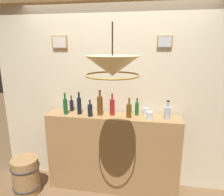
{
  "coord_description": "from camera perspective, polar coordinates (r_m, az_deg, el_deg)",
  "views": [
    {
      "loc": [
        0.44,
        -1.66,
        1.98
      ],
      "look_at": [
        0.0,
        0.81,
        1.34
      ],
      "focal_mm": 32.99,
      "sensor_mm": 36.0,
      "label": 1
    }
  ],
  "objects": [
    {
      "name": "liquor_bottle_vodka",
      "position": [
        2.62,
        4.72,
        -3.39
      ],
      "size": [
        0.07,
        0.07,
        0.27
      ],
      "color": "brown",
      "rests_on": "bar_shelf_unit"
    },
    {
      "name": "glass_tumbler_highball",
      "position": [
        2.72,
        9.38,
        -3.79
      ],
      "size": [
        0.06,
        0.06,
        0.11
      ],
      "color": "silver",
      "rests_on": "bar_shelf_unit"
    },
    {
      "name": "bar_shelf_unit",
      "position": [
        2.93,
        0.18,
        -14.95
      ],
      "size": [
        1.77,
        0.32,
        1.09
      ],
      "primitive_type": "cube",
      "color": "#9E7547",
      "rests_on": "ground"
    },
    {
      "name": "liquor_bottle_whiskey",
      "position": [
        2.72,
        6.92,
        -2.87
      ],
      "size": [
        0.05,
        0.05,
        0.23
      ],
      "color": "#1A5420",
      "rests_on": "bar_shelf_unit"
    },
    {
      "name": "liquor_bottle_mezcal",
      "position": [
        2.65,
        15.11,
        -3.85
      ],
      "size": [
        0.07,
        0.07,
        0.24
      ],
      "color": "#ADB7C6",
      "rests_on": "bar_shelf_unit"
    },
    {
      "name": "liquor_bottle_port",
      "position": [
        2.7,
        0.06,
        -2.45
      ],
      "size": [
        0.07,
        0.07,
        0.3
      ],
      "color": "maroon",
      "rests_on": "bar_shelf_unit"
    },
    {
      "name": "liquor_bottle_tequila",
      "position": [
        2.67,
        -6.11,
        -3.34
      ],
      "size": [
        0.06,
        0.06,
        0.22
      ],
      "color": "black",
      "rests_on": "bar_shelf_unit"
    },
    {
      "name": "wooden_barrel",
      "position": [
        3.22,
        -22.71,
        -19.25
      ],
      "size": [
        0.38,
        0.38,
        0.51
      ],
      "color": "#9E7547",
      "rests_on": "ground"
    },
    {
      "name": "panelled_rear_partition",
      "position": [
        2.85,
        0.99,
        2.91
      ],
      "size": [
        3.45,
        0.15,
        2.67
      ],
      "color": "beige",
      "rests_on": "ground"
    },
    {
      "name": "liquor_bottle_amaro",
      "position": [
        2.93,
        -11.13,
        -2.0
      ],
      "size": [
        0.05,
        0.05,
        0.22
      ],
      "color": "black",
      "rests_on": "bar_shelf_unit"
    },
    {
      "name": "pendant_lamp",
      "position": [
        1.79,
        0.11,
        8.68
      ],
      "size": [
        0.48,
        0.48,
        0.45
      ],
      "color": "beige"
    },
    {
      "name": "glass_tumbler_rocks",
      "position": [
        2.59,
        10.37,
        -4.83
      ],
      "size": [
        0.08,
        0.08,
        0.1
      ],
      "color": "silver",
      "rests_on": "bar_shelf_unit"
    },
    {
      "name": "liquor_bottle_rum",
      "position": [
        2.8,
        -12.8,
        -2.09
      ],
      "size": [
        0.06,
        0.06,
        0.3
      ],
      "color": "#1A5021",
      "rests_on": "bar_shelf_unit"
    },
    {
      "name": "liquor_bottle_rye",
      "position": [
        2.77,
        -9.07,
        -1.97
      ],
      "size": [
        0.06,
        0.06,
        0.31
      ],
      "color": "black",
      "rests_on": "bar_shelf_unit"
    },
    {
      "name": "liquor_bottle_scotch",
      "position": [
        2.7,
        -3.36,
        -1.98
      ],
      "size": [
        0.07,
        0.07,
        0.34
      ],
      "color": "brown",
      "rests_on": "bar_shelf_unit"
    }
  ]
}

